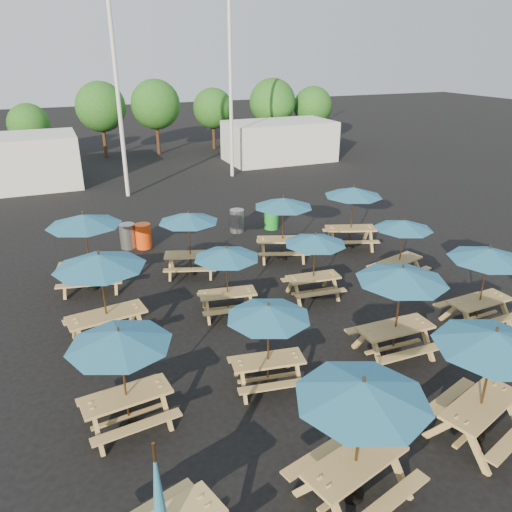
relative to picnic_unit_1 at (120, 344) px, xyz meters
name	(u,v)px	position (x,y,z in m)	size (l,w,h in m)	color
ground	(276,308)	(4.81, 3.33, -1.94)	(120.00, 120.00, 0.00)	black
picnic_unit_1	(120,344)	(0.00, 0.00, 0.00)	(2.26, 2.26, 2.24)	#AF894E
picnic_unit_2	(100,266)	(0.05, 3.36, 0.23)	(2.57, 2.57, 2.50)	#AF894E
picnic_unit_3	(84,224)	(-0.02, 6.80, 0.22)	(2.66, 2.66, 2.50)	#AF894E
picnic_unit_4	(362,397)	(3.23, -3.26, 0.15)	(2.68, 2.68, 2.42)	#AF894E
picnic_unit_5	(268,316)	(3.14, 0.11, -0.15)	(2.14, 2.14, 2.07)	#AF894E
picnic_unit_6	(227,257)	(3.42, 3.59, -0.16)	(2.13, 2.13, 2.05)	#AF894E
picnic_unit_7	(189,221)	(3.19, 6.65, -0.04)	(2.52, 2.52, 2.19)	#AF894E
picnic_unit_8	(494,346)	(6.26, -2.97, 0.17)	(2.77, 2.77, 2.43)	#AF894E
picnic_unit_9	(401,279)	(6.52, 0.03, 0.14)	(2.19, 2.19, 2.40)	#AF894E
picnic_unit_10	(315,243)	(6.19, 3.58, -0.16)	(2.02, 2.02, 2.06)	#AF894E
picnic_unit_11	(283,206)	(6.62, 6.67, 0.06)	(2.67, 2.67, 2.31)	#AF894E
picnic_unit_13	(488,259)	(9.59, 0.36, 0.04)	(2.19, 2.19, 2.29)	#AF894E
picnic_unit_14	(404,228)	(9.45, 3.65, -0.16)	(2.27, 2.27, 2.06)	#AF894E
picnic_unit_15	(353,195)	(9.50, 6.69, 0.13)	(2.76, 2.76, 2.39)	#AF894E
waste_bin_0	(128,236)	(1.63, 9.91, -1.46)	(0.59, 0.59, 0.95)	gray
waste_bin_1	(143,236)	(2.18, 9.68, -1.46)	(0.59, 0.59, 0.95)	#E8420D
waste_bin_2	(237,221)	(6.12, 10.01, -1.46)	(0.59, 0.59, 0.95)	gray
waste_bin_3	(271,218)	(7.60, 9.82, -1.46)	(0.59, 0.59, 0.95)	green
mast_0	(116,73)	(2.81, 17.33, 4.06)	(0.20, 0.20, 12.00)	silver
mast_1	(230,69)	(9.31, 19.33, 4.06)	(0.20, 0.20, 12.00)	silver
event_tent_0	(0,163)	(-3.19, 21.33, -0.54)	(8.00, 4.00, 2.80)	silver
event_tent_1	(279,141)	(13.81, 22.33, -0.64)	(7.00, 4.00, 2.60)	silver
tree_2	(29,124)	(-1.58, 26.98, 0.68)	(2.59, 2.59, 3.93)	#382314
tree_3	(101,107)	(3.06, 28.04, 1.47)	(3.36, 3.36, 5.09)	#382314
tree_4	(156,104)	(6.71, 27.59, 1.52)	(3.41, 3.41, 5.17)	#382314
tree_5	(213,108)	(11.04, 28.00, 1.03)	(2.94, 2.94, 4.45)	#382314
tree_6	(272,102)	(15.05, 26.22, 1.49)	(3.38, 3.38, 5.13)	#382314
tree_7	(313,106)	(18.44, 26.25, 1.05)	(2.95, 2.95, 4.48)	#382314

